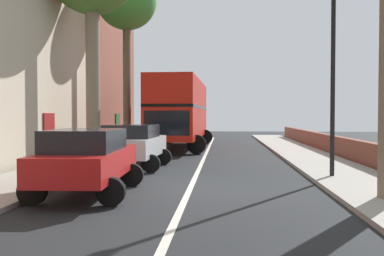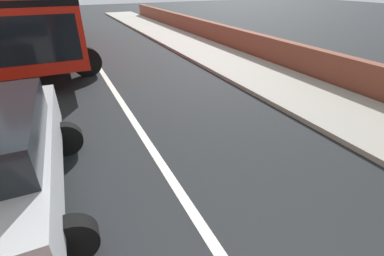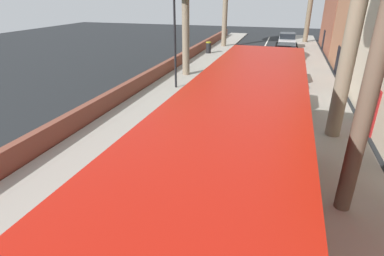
{
  "view_description": "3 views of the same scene",
  "coord_description": "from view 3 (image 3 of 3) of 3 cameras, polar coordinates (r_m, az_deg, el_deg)",
  "views": [
    {
      "loc": [
        0.92,
        -12.01,
        2.02
      ],
      "look_at": [
        -0.28,
        4.44,
        1.53
      ],
      "focal_mm": 40.95,
      "sensor_mm": 36.0,
      "label": 1
    },
    {
      "loc": [
        -1.26,
        0.54,
        3.0
      ],
      "look_at": [
        0.24,
        3.59,
        1.11
      ],
      "focal_mm": 25.08,
      "sensor_mm": 36.0,
      "label": 2
    },
    {
      "loc": [
        -2.39,
        20.45,
        5.84
      ],
      "look_at": [
        0.46,
        10.94,
        1.45
      ],
      "focal_mm": 28.44,
      "sensor_mm": 36.0,
      "label": 3
    }
  ],
  "objects": [
    {
      "name": "lamppost_right",
      "position": [
        19.83,
        -3.26,
        17.94
      ],
      "size": [
        0.32,
        0.32,
        6.31
      ],
      "color": "black",
      "rests_on": "sidewalk_right"
    },
    {
      "name": "sidewalk_left",
      "position": [
        21.39,
        22.93,
        6.29
      ],
      "size": [
        2.6,
        60.0,
        0.12
      ],
      "primitive_type": "cube",
      "color": "#9E998E",
      "rests_on": "ground"
    },
    {
      "name": "road_centre_line",
      "position": [
        21.4,
        9.75,
        7.69
      ],
      "size": [
        0.16,
        54.0,
        0.01
      ],
      "primitive_type": "cube",
      "color": "silver",
      "rests_on": "ground"
    },
    {
      "name": "parked_car_red_left_2",
      "position": [
        30.56,
        17.2,
        13.54
      ],
      "size": [
        2.57,
        4.28,
        1.57
      ],
      "color": "#AD1919",
      "rests_on": "ground"
    },
    {
      "name": "litter_bin_right",
      "position": [
        32.93,
        3.11,
        14.85
      ],
      "size": [
        0.55,
        0.55,
        1.15
      ],
      "color": "black",
      "rests_on": "sidewalk_right"
    },
    {
      "name": "double_decker_bus",
      "position": [
        7.09,
        8.98,
        -5.9
      ],
      "size": [
        3.69,
        11.42,
        4.06
      ],
      "color": "red",
      "rests_on": "ground"
    },
    {
      "name": "parked_car_silver_left_0",
      "position": [
        38.03,
        17.39,
        15.48
      ],
      "size": [
        2.52,
        4.05,
        1.74
      ],
      "color": "#B7BABF",
      "rests_on": "ground"
    },
    {
      "name": "ground_plane",
      "position": [
        21.4,
        9.75,
        7.68
      ],
      "size": [
        84.0,
        84.0,
        0.0
      ],
      "primitive_type": "plane",
      "color": "black"
    },
    {
      "name": "sidewalk_right",
      "position": [
        22.46,
        -2.84,
        8.92
      ],
      "size": [
        2.6,
        60.0,
        0.12
      ],
      "primitive_type": "cube",
      "color": "#9E998E",
      "rests_on": "ground"
    },
    {
      "name": "boundary_wall_right",
      "position": [
        22.91,
        -6.59,
        10.21
      ],
      "size": [
        0.36,
        54.0,
        0.98
      ],
      "primitive_type": "cube",
      "color": "brown",
      "rests_on": "ground"
    },
    {
      "name": "parked_car_red_left_1",
      "position": [
        22.27,
        16.84,
        10.16
      ],
      "size": [
        2.52,
        4.43,
        1.66
      ],
      "color": "#AD1919",
      "rests_on": "ground"
    },
    {
      "name": "parked_car_silver_left_3",
      "position": [
        16.88,
        16.45,
        6.03
      ],
      "size": [
        2.62,
        4.09,
        1.66
      ],
      "color": "#B7BABF",
      "rests_on": "ground"
    }
  ]
}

